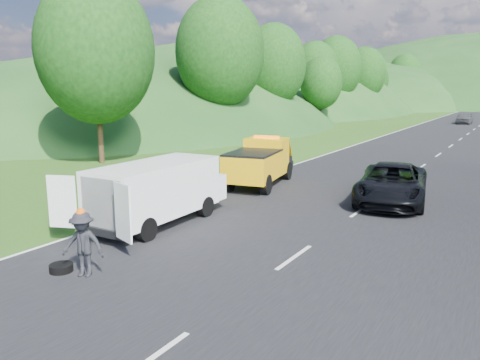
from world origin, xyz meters
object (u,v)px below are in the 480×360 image
Objects in this scene: suitcase at (158,199)px; passing_suv at (391,202)px; child at (208,213)px; white_van at (159,189)px; tow_truck at (260,162)px; worker at (85,276)px; spare_tire at (62,272)px; woman at (161,213)px.

suitcase is 9.71m from passing_suv.
child is at bearing 1.73° from suitcase.
white_van is at bearing -100.45° from child.
passing_suv is (6.40, -0.21, -1.15)m from tow_truck.
worker is 2.79× the size of spare_tire.
woman is (-0.98, 1.15, -1.24)m from white_van.
worker is at bearing 173.48° from woman.
tow_truck is 1.00× the size of passing_suv.
woman is at bearing -148.26° from passing_suv.
worker is at bearing -62.89° from suitcase.
white_van is 5.00m from worker.
white_van is 11.72× the size of suitcase.
passing_suv is at bearing 66.09° from spare_tire.
tow_truck is at bearing 168.42° from passing_suv.
woman is (-0.75, -6.52, -1.15)m from tow_truck.
child is (0.61, 2.05, -1.24)m from white_van.
white_van is (0.23, -7.66, 0.09)m from tow_truck.
woman is 2.51× the size of spare_tire.
woman is 1.23m from suitcase.
passing_suv is (7.15, 6.31, 0.00)m from woman.
passing_suv is (5.55, 5.40, 0.00)m from child.
suitcase is (-1.85, 1.97, -0.98)m from white_van.
tow_truck is at bearing 90.06° from white_van.
child is 6.71m from worker.
white_van reaches higher than suitcase.
spare_tire is at bearing -123.60° from passing_suv.
woman is at bearing -107.92° from tow_truck.
tow_truck is 12.44m from worker.
child is (0.84, -5.61, -1.15)m from tow_truck.
tow_truck is at bearing 94.60° from spare_tire.
worker reaches higher than woman.
spare_tire is at bearing -82.44° from white_van.
tow_truck is 5.34× the size of child.
white_van is 2.88m from suitcase.
passing_suv is at bearing 50.47° from child.
child is 1.78× the size of spare_tire.
child is at bearing -145.47° from passing_suv.
white_van is at bearing -169.50° from woman.
woman is at bearing -43.52° from suitcase.
tow_truck reaches higher than worker.
tow_truck is 6.50m from passing_suv.
passing_suv is at bearing -13.27° from tow_truck.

